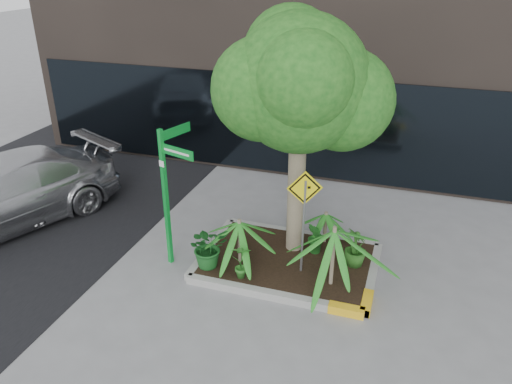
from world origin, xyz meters
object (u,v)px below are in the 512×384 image
(cattle_sign, at_px, (304,206))
(tree, at_px, (300,83))
(street_sign_post, at_px, (169,183))
(parked_car, at_px, (0,194))

(cattle_sign, bearing_deg, tree, 90.18)
(tree, bearing_deg, street_sign_post, -154.32)
(street_sign_post, height_order, cattle_sign, street_sign_post)
(tree, height_order, cattle_sign, tree)
(parked_car, xyz_separation_m, street_sign_post, (4.20, -0.15, 0.93))
(parked_car, relative_size, cattle_sign, 2.55)
(parked_car, distance_m, street_sign_post, 4.30)
(street_sign_post, bearing_deg, parked_car, -164.68)
(tree, xyz_separation_m, cattle_sign, (0.34, -0.82, -1.91))
(street_sign_post, relative_size, cattle_sign, 1.34)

